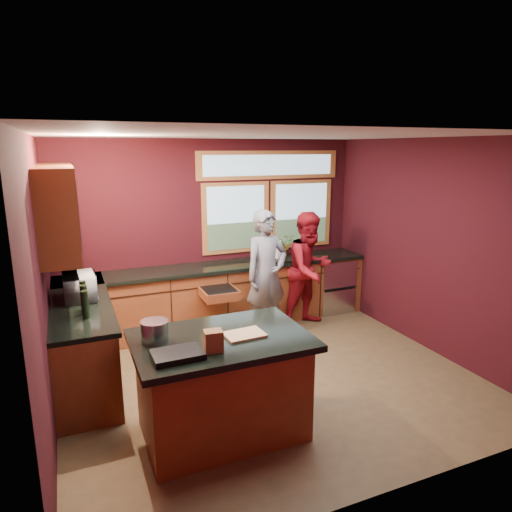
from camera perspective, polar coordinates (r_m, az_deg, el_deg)
floor at (r=5.44m, az=1.62°, el=-14.85°), size 4.50×4.50×0.00m
room_shell at (r=4.95m, az=-6.13°, el=4.29°), size 4.52×4.02×2.71m
back_counter at (r=6.78m, az=-2.78°, el=-4.75°), size 4.50×0.64×0.93m
left_counter at (r=5.62m, az=-20.91°, el=-9.58°), size 0.64×2.30×0.93m
island at (r=4.31m, az=-4.26°, el=-15.75°), size 1.55×1.05×0.95m
person_grey at (r=6.19m, az=1.30°, el=-2.40°), size 0.72×0.54×1.78m
person_red at (r=6.69m, az=6.70°, el=-1.68°), size 0.96×0.84×1.69m
microwave at (r=5.44m, az=-21.14°, el=-3.61°), size 0.36×0.51×0.28m
potted_plant at (r=6.97m, az=3.34°, el=1.24°), size 0.32×0.28×0.36m
paper_towel at (r=6.88m, az=2.68°, el=0.76°), size 0.12×0.12×0.28m
cutting_board at (r=4.12m, az=-1.48°, el=-9.78°), size 0.36×0.27×0.02m
stock_pot at (r=4.08m, az=-12.51°, el=-9.11°), size 0.24×0.24×0.18m
paper_bag at (r=3.81m, az=-5.36°, el=-10.53°), size 0.16×0.13×0.18m
black_tray at (r=3.77m, az=-9.78°, el=-12.05°), size 0.40×0.29×0.05m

